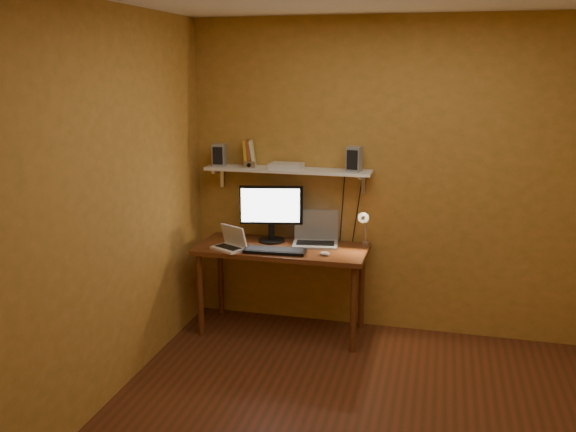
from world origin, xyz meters
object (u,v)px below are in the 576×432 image
(desk, at_px, (282,257))
(netbook, at_px, (231,242))
(wall_shelf, at_px, (288,170))
(mouse, at_px, (325,254))
(desk_lamp, at_px, (364,224))
(speaker_left, at_px, (219,155))
(shelf_camera, at_px, (249,165))
(monitor, at_px, (271,211))
(router, at_px, (286,166))
(speaker_right, at_px, (354,159))
(keyboard, at_px, (275,251))
(laptop, at_px, (316,235))

(desk, xyz_separation_m, netbook, (-0.39, -0.16, 0.14))
(wall_shelf, distance_m, mouse, 0.79)
(desk_lamp, xyz_separation_m, speaker_left, (-1.26, 0.06, 0.51))
(speaker_left, bearing_deg, mouse, -24.61)
(desk, xyz_separation_m, shelf_camera, (-0.32, 0.13, 0.74))
(netbook, bearing_deg, shelf_camera, 102.68)
(monitor, distance_m, router, 0.40)
(netbook, height_order, speaker_right, speaker_right)
(netbook, height_order, speaker_left, speaker_left)
(speaker_left, bearing_deg, netbook, -64.57)
(wall_shelf, height_order, keyboard, wall_shelf)
(laptop, height_order, desk_lamp, desk_lamp)
(wall_shelf, distance_m, netbook, 0.77)
(desk, relative_size, wall_shelf, 1.00)
(laptop, xyz_separation_m, mouse, (0.14, -0.31, -0.06))
(desk, height_order, speaker_left, speaker_left)
(shelf_camera, distance_m, router, 0.31)
(wall_shelf, bearing_deg, netbook, -138.01)
(netbook, bearing_deg, desk, 49.63)
(desk, relative_size, shelf_camera, 14.50)
(shelf_camera, bearing_deg, monitor, 2.92)
(desk, relative_size, monitor, 2.66)
(wall_shelf, bearing_deg, desk, -90.00)
(speaker_right, relative_size, shelf_camera, 2.08)
(keyboard, bearing_deg, speaker_right, 28.15)
(desk, distance_m, shelf_camera, 0.81)
(laptop, xyz_separation_m, shelf_camera, (-0.57, -0.03, 0.58))
(desk, height_order, speaker_right, speaker_right)
(wall_shelf, height_order, desk_lamp, wall_shelf)
(keyboard, distance_m, shelf_camera, 0.77)
(desk_lamp, height_order, router, router)
(monitor, bearing_deg, speaker_right, -8.04)
(monitor, bearing_deg, speaker_left, 162.42)
(netbook, relative_size, speaker_right, 1.56)
(mouse, bearing_deg, netbook, -164.93)
(speaker_left, bearing_deg, speaker_right, -5.98)
(desk_lamp, bearing_deg, speaker_right, 150.83)
(shelf_camera, bearing_deg, laptop, 3.34)
(laptop, distance_m, mouse, 0.34)
(keyboard, relative_size, speaker_right, 2.47)
(mouse, bearing_deg, desk, 173.47)
(netbook, bearing_deg, mouse, 28.21)
(wall_shelf, xyz_separation_m, speaker_left, (-0.60, -0.01, 0.11))
(keyboard, height_order, speaker_right, speaker_right)
(speaker_left, height_order, speaker_right, speaker_right)
(desk, relative_size, speaker_left, 7.39)
(speaker_right, bearing_deg, shelf_camera, -167.07)
(speaker_right, bearing_deg, mouse, -107.01)
(router, bearing_deg, speaker_left, -179.08)
(wall_shelf, relative_size, laptop, 3.46)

